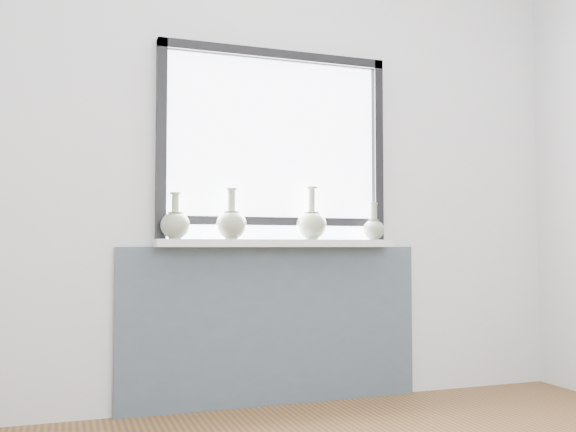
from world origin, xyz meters
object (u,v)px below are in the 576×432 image
object	(u,v)px
vase_a	(175,224)
vase_c	(312,223)
vase_d	(373,228)
vase_b	(231,223)
windowsill	(278,243)

from	to	relation	value
vase_a	vase_c	bearing A→B (deg)	2.33
vase_d	vase_c	bearing A→B (deg)	174.87
vase_b	vase_c	distance (m)	0.47
windowsill	vase_a	xyz separation A→B (m)	(-0.56, -0.02, 0.10)
vase_b	vase_c	xyz separation A→B (m)	(0.46, 0.03, 0.00)
vase_b	vase_d	distance (m)	0.83
vase_d	vase_b	bearing A→B (deg)	-179.86
windowsill	vase_d	distance (m)	0.57
vase_a	vase_b	bearing A→B (deg)	-0.77
windowsill	vase_a	distance (m)	0.57
windowsill	vase_c	world-z (taller)	vase_c
vase_c	vase_d	bearing A→B (deg)	-5.13
vase_b	vase_d	xyz separation A→B (m)	(0.83, 0.00, -0.02)
windowsill	vase_b	xyz separation A→B (m)	(-0.27, -0.03, 0.11)
vase_a	vase_b	xyz separation A→B (m)	(0.29, -0.00, 0.01)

